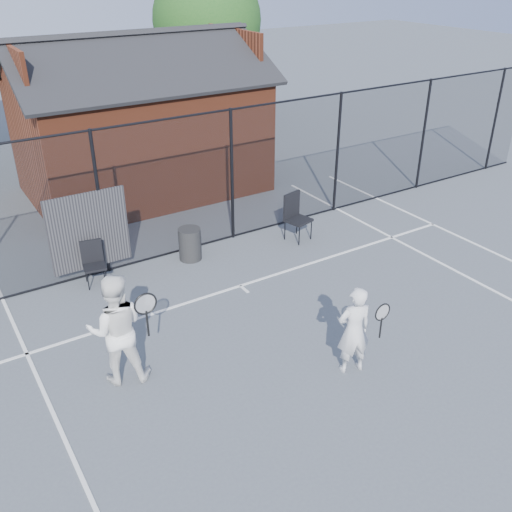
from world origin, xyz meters
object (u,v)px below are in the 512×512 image
clubhouse (141,132)px  chair_left (94,265)px  waste_bin (190,244)px  player_back (116,329)px  player_front (354,330)px  chair_right (298,218)px

clubhouse → chair_left: (-2.89, -4.40, -1.17)m
clubhouse → waste_bin: (-0.82, -4.43, -1.25)m
player_back → waste_bin: (2.65, 2.96, -0.56)m
player_front → player_back: bearing=150.8°
player_front → clubhouse: bearing=87.9°
clubhouse → chair_left: bearing=-123.3°
clubhouse → waste_bin: 4.68m
chair_left → chair_right: (4.59, -0.50, 0.10)m
chair_right → waste_bin: bearing=155.5°
chair_left → chair_right: bearing=3.3°
clubhouse → player_back: 8.20m
player_back → waste_bin: 4.02m
waste_bin → chair_left: bearing=179.1°
clubhouse → chair_right: size_ratio=6.05×
clubhouse → chair_right: (1.71, -4.90, -1.07)m
clubhouse → player_back: bearing=-115.1°
player_back → chair_right: (5.18, 2.50, -0.37)m
player_front → chair_left: (-2.55, 4.74, -0.31)m
player_front → waste_bin: 4.75m
chair_right → waste_bin: (-2.52, 0.47, -0.18)m
player_back → chair_right: 5.76m
clubhouse → chair_left: size_ratio=7.38×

